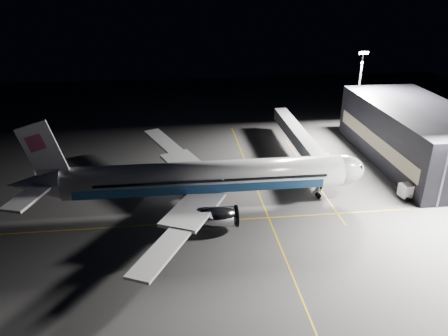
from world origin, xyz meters
The scene contains 13 objects.
ground centered at (0.00, 0.00, 0.00)m, with size 200.00×200.00×0.00m, color #4C4C4F.
guide_line_main centered at (10.00, 0.00, 0.01)m, with size 0.25×80.00×0.01m, color gold.
guide_line_cross centered at (0.00, -6.00, 0.01)m, with size 70.00×0.25×0.01m, color gold.
guide_line_side centered at (22.00, 10.00, 0.01)m, with size 0.25×40.00×0.01m, color gold.
airliner centered at (-1.08, 0.00, 5.16)m, with size 61.48×54.22×16.64m.
terminal centered at (45.98, 14.00, 6.00)m, with size 18.12×40.00×12.00m.
jet_bridge centered at (22.00, 18.06, 4.58)m, with size 3.60×34.40×6.30m.
floodlight_mast_north centered at (40.00, 31.99, 12.37)m, with size 2.40×0.68×20.70m.
service_truck centered at (37.69, -1.91, 1.52)m, with size 5.86×3.18×2.85m.
baggage_tug centered at (-7.60, 12.96, 0.81)m, with size 2.56×2.11×1.77m.
safety_cone_a centered at (2.29, 7.22, 0.28)m, with size 0.37×0.37×0.56m, color #E45409.
safety_cone_b centered at (-0.53, 4.58, 0.32)m, with size 0.43×0.43×0.64m, color #E45409.
safety_cone_c centered at (-0.05, 14.00, 0.34)m, with size 0.46×0.46×0.69m, color #E45409.
Camera 1 is at (-4.89, -67.95, 37.81)m, focal length 35.00 mm.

